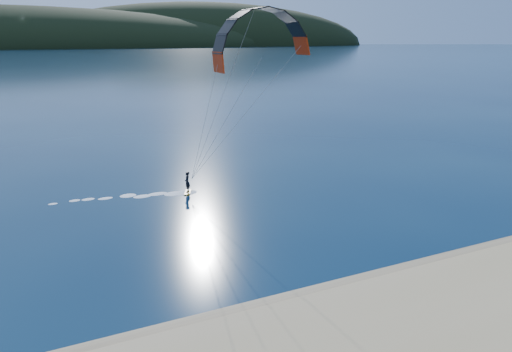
# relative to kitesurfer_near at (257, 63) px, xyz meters

# --- Properties ---
(wet_sand) EXTENTS (220.00, 2.50, 0.10)m
(wet_sand) POSITION_rel_kitesurfer_near_xyz_m (-7.50, -15.17, -10.50)
(wet_sand) COLOR #856E4D
(wet_sand) RESTS_ON ground
(headland) EXTENTS (1200.00, 310.00, 140.00)m
(headland) POSITION_rel_kitesurfer_near_xyz_m (-6.87, 725.61, -10.55)
(headland) COLOR black
(headland) RESTS_ON ground
(kitesurfer_near) EXTENTS (19.56, 6.61, 13.47)m
(kitesurfer_near) POSITION_rel_kitesurfer_near_xyz_m (0.00, 0.00, 0.00)
(kitesurfer_near) COLOR orange
(kitesurfer_near) RESTS_ON ground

